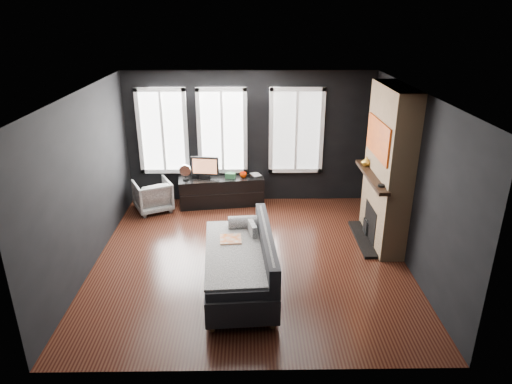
{
  "coord_description": "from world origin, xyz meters",
  "views": [
    {
      "loc": [
        -0.0,
        -6.53,
        3.82
      ],
      "look_at": [
        0.1,
        0.3,
        1.05
      ],
      "focal_mm": 32.0,
      "sensor_mm": 36.0,
      "label": 1
    }
  ],
  "objects_px": {
    "sofa": "(239,261)",
    "monitor": "(205,166)",
    "mantel_vase": "(366,161)",
    "media_console": "(221,191)",
    "book": "(252,170)",
    "mug": "(243,174)",
    "armchair": "(153,194)"
  },
  "relations": [
    {
      "from": "sofa",
      "to": "monitor",
      "type": "bearing_deg",
      "value": 99.85
    },
    {
      "from": "media_console",
      "to": "book",
      "type": "distance_m",
      "value": 0.77
    },
    {
      "from": "mug",
      "to": "media_console",
      "type": "bearing_deg",
      "value": 179.94
    },
    {
      "from": "monitor",
      "to": "book",
      "type": "distance_m",
      "value": 0.97
    },
    {
      "from": "armchair",
      "to": "media_console",
      "type": "height_order",
      "value": "armchair"
    },
    {
      "from": "mug",
      "to": "book",
      "type": "height_order",
      "value": "book"
    },
    {
      "from": "book",
      "to": "monitor",
      "type": "bearing_deg",
      "value": -172.55
    },
    {
      "from": "armchair",
      "to": "sofa",
      "type": "bearing_deg",
      "value": 96.58
    },
    {
      "from": "media_console",
      "to": "mug",
      "type": "height_order",
      "value": "mug"
    },
    {
      "from": "book",
      "to": "mantel_vase",
      "type": "distance_m",
      "value": 2.46
    },
    {
      "from": "mantel_vase",
      "to": "monitor",
      "type": "bearing_deg",
      "value": 158.39
    },
    {
      "from": "armchair",
      "to": "mug",
      "type": "height_order",
      "value": "mug"
    },
    {
      "from": "armchair",
      "to": "monitor",
      "type": "relative_size",
      "value": 1.21
    },
    {
      "from": "sofa",
      "to": "monitor",
      "type": "height_order",
      "value": "monitor"
    },
    {
      "from": "sofa",
      "to": "mantel_vase",
      "type": "distance_m",
      "value": 3.04
    },
    {
      "from": "sofa",
      "to": "mantel_vase",
      "type": "xyz_separation_m",
      "value": [
        2.21,
        1.9,
        0.86
      ]
    },
    {
      "from": "mug",
      "to": "book",
      "type": "bearing_deg",
      "value": 30.28
    },
    {
      "from": "sofa",
      "to": "media_console",
      "type": "relative_size",
      "value": 1.22
    },
    {
      "from": "sofa",
      "to": "armchair",
      "type": "bearing_deg",
      "value": 118.85
    },
    {
      "from": "book",
      "to": "mantel_vase",
      "type": "bearing_deg",
      "value": -32.87
    },
    {
      "from": "sofa",
      "to": "mug",
      "type": "distance_m",
      "value": 3.09
    },
    {
      "from": "mantel_vase",
      "to": "sofa",
      "type": "bearing_deg",
      "value": -139.43
    },
    {
      "from": "book",
      "to": "mantel_vase",
      "type": "height_order",
      "value": "mantel_vase"
    },
    {
      "from": "armchair",
      "to": "monitor",
      "type": "height_order",
      "value": "monitor"
    },
    {
      "from": "sofa",
      "to": "monitor",
      "type": "relative_size",
      "value": 3.66
    },
    {
      "from": "monitor",
      "to": "book",
      "type": "height_order",
      "value": "monitor"
    },
    {
      "from": "mantel_vase",
      "to": "book",
      "type": "bearing_deg",
      "value": 147.13
    },
    {
      "from": "media_console",
      "to": "mantel_vase",
      "type": "relative_size",
      "value": 9.9
    },
    {
      "from": "sofa",
      "to": "book",
      "type": "height_order",
      "value": "sofa"
    },
    {
      "from": "book",
      "to": "mug",
      "type": "bearing_deg",
      "value": -149.72
    },
    {
      "from": "monitor",
      "to": "media_console",
      "type": "bearing_deg",
      "value": 11.48
    },
    {
      "from": "media_console",
      "to": "book",
      "type": "bearing_deg",
      "value": 1.48
    }
  ]
}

